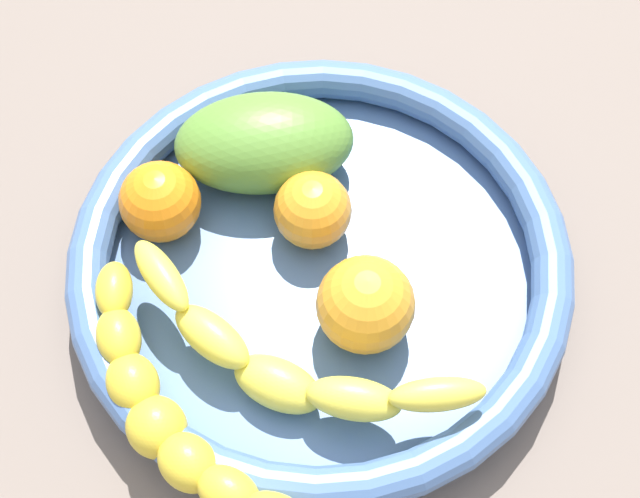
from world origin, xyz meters
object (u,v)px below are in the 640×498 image
orange_mid_left (160,202)px  orange_mid_right (313,210)px  banana_draped_left (284,364)px  mango_green (264,143)px  orange_front (366,305)px  fruit_bowl (320,267)px  banana_draped_right (168,416)px

orange_mid_left → orange_mid_right: 10.65cm
banana_draped_left → mango_green: (-16.94, -2.00, 0.26)cm
banana_draped_left → orange_front: 6.59cm
fruit_bowl → mango_green: size_ratio=2.70×
fruit_bowl → orange_front: 5.90cm
mango_green → fruit_bowl: bearing=25.7°
banana_draped_left → orange_mid_right: bearing=172.2°
banana_draped_left → orange_mid_left: orange_mid_left is taller
banana_draped_right → mango_green: size_ratio=1.43×
banana_draped_right → orange_mid_left: size_ratio=3.22×
fruit_bowl → mango_green: bearing=-154.3°
fruit_bowl → orange_mid_right: (-3.24, -0.56, 2.22)cm
fruit_bowl → banana_draped_left: size_ratio=1.50×
orange_mid_left → orange_mid_right: bearing=87.6°
banana_draped_left → banana_draped_right: 7.89cm
banana_draped_left → mango_green: bearing=-173.3°
banana_draped_left → orange_mid_right: 11.68cm
orange_front → mango_green: orange_front is taller
banana_draped_left → orange_mid_right: orange_mid_right is taller
banana_draped_right → orange_front: orange_front is taller
orange_front → orange_mid_right: size_ratio=1.19×
orange_front → orange_mid_right: bearing=-154.4°
orange_front → banana_draped_right: bearing=-58.7°
orange_mid_left → mango_green: mango_green is taller
fruit_bowl → banana_draped_right: (11.73, -9.25, 1.96)cm
orange_mid_left → mango_green: bearing=125.0°
banana_draped_right → orange_front: size_ratio=2.83×
mango_green → banana_draped_right: bearing=-14.1°
fruit_bowl → mango_green: mango_green is taller
orange_front → orange_mid_right: orange_front is taller
fruit_bowl → banana_draped_right: bearing=-38.3°
banana_draped_right → mango_green: mango_green is taller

